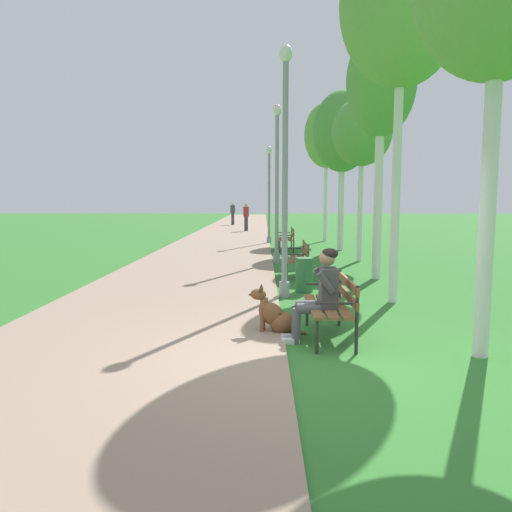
{
  "coord_description": "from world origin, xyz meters",
  "views": [
    {
      "loc": [
        -0.5,
        -5.65,
        1.89
      ],
      "look_at": [
        -0.63,
        2.99,
        0.9
      ],
      "focal_mm": 35.09,
      "sensor_mm": 36.0,
      "label": 1
    }
  ],
  "objects_px": {
    "lamp_post_near": "(285,170)",
    "birch_tree_fifth": "(342,132)",
    "birch_tree_sixth": "(326,136)",
    "pedestrian_distant": "(246,217)",
    "park_bench_mid": "(298,256)",
    "birch_tree_second": "(402,5)",
    "person_seated_on_near_bench": "(320,291)",
    "park_bench_far": "(287,237)",
    "park_bench_near": "(334,301)",
    "litter_bin": "(304,275)",
    "dog_brown": "(275,316)",
    "lamp_post_far": "(269,194)",
    "lamp_post_mid": "(277,182)",
    "birch_tree_fourth": "(362,133)",
    "pedestrian_further_distant": "(233,214)",
    "birch_tree_third": "(381,85)"
  },
  "relations": [
    {
      "from": "park_bench_near",
      "to": "birch_tree_fourth",
      "type": "xyz_separation_m",
      "value": [
        1.97,
        8.51,
        3.33
      ]
    },
    {
      "from": "park_bench_far",
      "to": "person_seated_on_near_bench",
      "type": "distance_m",
      "value": 11.56
    },
    {
      "from": "park_bench_near",
      "to": "birch_tree_second",
      "type": "distance_m",
      "value": 5.48
    },
    {
      "from": "litter_bin",
      "to": "lamp_post_far",
      "type": "bearing_deg",
      "value": 93.03
    },
    {
      "from": "park_bench_far",
      "to": "person_seated_on_near_bench",
      "type": "bearing_deg",
      "value": -90.66
    },
    {
      "from": "birch_tree_sixth",
      "to": "lamp_post_near",
      "type": "bearing_deg",
      "value": -100.36
    },
    {
      "from": "park_bench_mid",
      "to": "pedestrian_further_distant",
      "type": "height_order",
      "value": "pedestrian_further_distant"
    },
    {
      "from": "park_bench_mid",
      "to": "lamp_post_mid",
      "type": "bearing_deg",
      "value": 99.56
    },
    {
      "from": "park_bench_far",
      "to": "birch_tree_fourth",
      "type": "xyz_separation_m",
      "value": [
        2.04,
        -2.89,
        3.33
      ]
    },
    {
      "from": "lamp_post_near",
      "to": "birch_tree_fifth",
      "type": "bearing_deg",
      "value": 74.7
    },
    {
      "from": "lamp_post_mid",
      "to": "birch_tree_sixth",
      "type": "bearing_deg",
      "value": 73.01
    },
    {
      "from": "lamp_post_far",
      "to": "park_bench_mid",
      "type": "bearing_deg",
      "value": -86.28
    },
    {
      "from": "park_bench_mid",
      "to": "birch_tree_sixth",
      "type": "relative_size",
      "value": 0.25
    },
    {
      "from": "dog_brown",
      "to": "birch_tree_fifth",
      "type": "xyz_separation_m",
      "value": [
        2.69,
        11.57,
        4.02
      ]
    },
    {
      "from": "park_bench_mid",
      "to": "pedestrian_further_distant",
      "type": "relative_size",
      "value": 0.91
    },
    {
      "from": "birch_tree_sixth",
      "to": "pedestrian_distant",
      "type": "height_order",
      "value": "birch_tree_sixth"
    },
    {
      "from": "park_bench_mid",
      "to": "lamp_post_mid",
      "type": "height_order",
      "value": "lamp_post_mid"
    },
    {
      "from": "birch_tree_third",
      "to": "park_bench_near",
      "type": "bearing_deg",
      "value": -108.6
    },
    {
      "from": "birch_tree_sixth",
      "to": "park_bench_far",
      "type": "bearing_deg",
      "value": -113.24
    },
    {
      "from": "lamp_post_far",
      "to": "pedestrian_distant",
      "type": "height_order",
      "value": "lamp_post_far"
    },
    {
      "from": "person_seated_on_near_bench",
      "to": "pedestrian_distant",
      "type": "distance_m",
      "value": 22.54
    },
    {
      "from": "lamp_post_near",
      "to": "birch_tree_fifth",
      "type": "relative_size",
      "value": 0.81
    },
    {
      "from": "pedestrian_distant",
      "to": "litter_bin",
      "type": "bearing_deg",
      "value": -84.49
    },
    {
      "from": "lamp_post_near",
      "to": "birch_tree_sixth",
      "type": "height_order",
      "value": "birch_tree_sixth"
    },
    {
      "from": "park_bench_far",
      "to": "lamp_post_mid",
      "type": "distance_m",
      "value": 3.88
    },
    {
      "from": "dog_brown",
      "to": "birch_tree_fourth",
      "type": "bearing_deg",
      "value": 71.6
    },
    {
      "from": "park_bench_mid",
      "to": "lamp_post_mid",
      "type": "xyz_separation_m",
      "value": [
        -0.45,
        2.66,
        1.85
      ]
    },
    {
      "from": "park_bench_mid",
      "to": "dog_brown",
      "type": "relative_size",
      "value": 1.8
    },
    {
      "from": "park_bench_mid",
      "to": "lamp_post_far",
      "type": "xyz_separation_m",
      "value": [
        -0.6,
        9.17,
        1.6
      ]
    },
    {
      "from": "park_bench_mid",
      "to": "birch_tree_sixth",
      "type": "bearing_deg",
      "value": 79.53
    },
    {
      "from": "lamp_post_near",
      "to": "park_bench_near",
      "type": "bearing_deg",
      "value": -79.24
    },
    {
      "from": "pedestrian_further_distant",
      "to": "birch_tree_fourth",
      "type": "bearing_deg",
      "value": -76.15
    },
    {
      "from": "birch_tree_fourth",
      "to": "birch_tree_sixth",
      "type": "xyz_separation_m",
      "value": [
        -0.15,
        7.3,
        0.81
      ]
    },
    {
      "from": "park_bench_mid",
      "to": "birch_tree_second",
      "type": "relative_size",
      "value": 0.23
    },
    {
      "from": "park_bench_mid",
      "to": "lamp_post_far",
      "type": "bearing_deg",
      "value": 93.72
    },
    {
      "from": "lamp_post_mid",
      "to": "birch_tree_fourth",
      "type": "height_order",
      "value": "birch_tree_fourth"
    },
    {
      "from": "park_bench_near",
      "to": "birch_tree_third",
      "type": "relative_size",
      "value": 0.26
    },
    {
      "from": "lamp_post_mid",
      "to": "birch_tree_third",
      "type": "distance_m",
      "value": 4.24
    },
    {
      "from": "person_seated_on_near_bench",
      "to": "lamp_post_mid",
      "type": "relative_size",
      "value": 0.27
    },
    {
      "from": "dog_brown",
      "to": "birch_tree_second",
      "type": "xyz_separation_m",
      "value": [
        2.22,
        2.21,
        4.95
      ]
    },
    {
      "from": "birch_tree_second",
      "to": "birch_tree_fifth",
      "type": "distance_m",
      "value": 9.42
    },
    {
      "from": "park_bench_far",
      "to": "pedestrian_distant",
      "type": "relative_size",
      "value": 0.91
    },
    {
      "from": "birch_tree_third",
      "to": "pedestrian_further_distant",
      "type": "relative_size",
      "value": 3.51
    },
    {
      "from": "lamp_post_near",
      "to": "lamp_post_far",
      "type": "bearing_deg",
      "value": 90.78
    },
    {
      "from": "dog_brown",
      "to": "lamp_post_near",
      "type": "bearing_deg",
      "value": 84.74
    },
    {
      "from": "dog_brown",
      "to": "litter_bin",
      "type": "bearing_deg",
      "value": 78.18
    },
    {
      "from": "lamp_post_mid",
      "to": "birch_tree_second",
      "type": "relative_size",
      "value": 0.69
    },
    {
      "from": "park_bench_mid",
      "to": "litter_bin",
      "type": "relative_size",
      "value": 2.14
    },
    {
      "from": "park_bench_near",
      "to": "lamp_post_far",
      "type": "bearing_deg",
      "value": 92.78
    },
    {
      "from": "birch_tree_sixth",
      "to": "litter_bin",
      "type": "height_order",
      "value": "birch_tree_sixth"
    }
  ]
}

